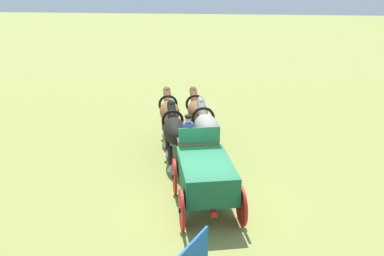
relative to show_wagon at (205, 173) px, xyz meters
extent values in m
plane|color=olive|center=(-0.15, -0.05, -1.12)|extent=(220.00, 220.00, 0.00)
cube|color=#195B38|center=(-0.15, -0.05, 0.04)|extent=(3.19, 2.36, 0.90)
cube|color=brown|center=(1.45, 0.44, 0.53)|extent=(0.96, 1.54, 0.12)
cube|color=#195B38|center=(1.83, 0.56, -0.06)|extent=(0.60, 1.29, 0.60)
cube|color=#195B38|center=(1.16, 0.35, 0.86)|extent=(0.48, 1.39, 0.55)
cube|color=red|center=(-0.15, -0.05, -0.51)|extent=(3.04, 1.07, 0.16)
cylinder|color=red|center=(0.68, 1.14, -0.51)|extent=(1.19, 0.43, 1.22)
cylinder|color=black|center=(0.68, 1.14, -0.51)|extent=(0.24, 0.23, 0.20)
cylinder|color=red|center=(1.20, -0.58, -0.51)|extent=(1.19, 0.43, 1.22)
cylinder|color=black|center=(1.20, -0.58, -0.51)|extent=(0.24, 0.23, 0.20)
cylinder|color=red|center=(-1.50, 0.47, -0.51)|extent=(1.19, 0.43, 1.22)
cylinder|color=black|center=(-1.50, 0.47, -0.51)|extent=(0.24, 0.23, 0.20)
cylinder|color=red|center=(-0.98, -1.24, -0.51)|extent=(1.19, 0.43, 1.22)
cylinder|color=black|center=(-0.98, -1.24, -0.51)|extent=(0.24, 0.23, 0.20)
cylinder|color=brown|center=(2.45, 0.75, -0.46)|extent=(2.52, 0.86, 0.10)
cube|color=slate|center=(1.46, 0.81, 0.67)|extent=(0.48, 0.42, 0.16)
cube|color=#334C99|center=(1.35, 0.77, 0.94)|extent=(0.33, 0.41, 0.55)
sphere|color=tan|center=(1.35, 0.77, 1.33)|extent=(0.22, 0.22, 0.22)
cylinder|color=black|center=(1.35, 0.77, 1.46)|extent=(0.24, 0.24, 0.08)
ellipsoid|color=black|center=(3.12, 1.63, 0.28)|extent=(2.34, 1.51, 0.91)
cylinder|color=black|center=(3.77, 2.09, -0.46)|extent=(0.18, 0.18, 0.71)
cone|color=silver|center=(3.77, 2.09, -0.97)|extent=(0.30, 0.30, 0.30)
cylinder|color=black|center=(3.92, 1.61, -0.46)|extent=(0.18, 0.18, 0.71)
cone|color=silver|center=(3.92, 1.61, -0.97)|extent=(0.30, 0.30, 0.30)
cylinder|color=black|center=(2.32, 1.65, -0.46)|extent=(0.18, 0.18, 0.71)
cone|color=silver|center=(2.32, 1.65, -0.97)|extent=(0.30, 0.30, 0.30)
cylinder|color=black|center=(2.47, 1.17, -0.46)|extent=(0.18, 0.18, 0.71)
cone|color=silver|center=(2.47, 1.17, -0.97)|extent=(0.30, 0.30, 0.30)
cylinder|color=black|center=(4.41, 2.03, 0.68)|extent=(1.01, 0.62, 0.81)
ellipsoid|color=black|center=(4.76, 2.13, 0.94)|extent=(0.65, 0.42, 0.32)
cube|color=silver|center=(5.03, 2.22, 0.94)|extent=(0.09, 0.11, 0.24)
torus|color=black|center=(4.06, 1.92, 0.38)|extent=(0.39, 0.94, 0.94)
cylinder|color=black|center=(2.04, 1.30, -0.02)|extent=(0.14, 0.14, 0.80)
ellipsoid|color=#9E998E|center=(3.50, 0.39, 0.32)|extent=(2.38, 1.59, 0.99)
cylinder|color=#9E998E|center=(4.16, 0.87, -0.46)|extent=(0.18, 0.18, 0.71)
cone|color=silver|center=(4.16, 0.87, -0.97)|extent=(0.30, 0.30, 0.31)
cylinder|color=#9E998E|center=(4.32, 0.35, -0.46)|extent=(0.18, 0.18, 0.71)
cone|color=silver|center=(4.32, 0.35, -0.97)|extent=(0.30, 0.30, 0.31)
cylinder|color=#9E998E|center=(2.69, 0.43, -0.46)|extent=(0.18, 0.18, 0.71)
cone|color=silver|center=(2.69, 0.43, -0.97)|extent=(0.30, 0.30, 0.31)
cylinder|color=#9E998E|center=(2.85, -0.10, -0.46)|extent=(0.18, 0.18, 0.71)
cone|color=silver|center=(2.85, -0.10, -0.97)|extent=(0.30, 0.30, 0.31)
cylinder|color=#9E998E|center=(4.80, 0.79, 0.73)|extent=(1.01, 0.62, 0.81)
ellipsoid|color=#9E998E|center=(5.15, 0.89, 0.99)|extent=(0.65, 0.42, 0.32)
cube|color=silver|center=(5.42, 0.98, 0.99)|extent=(0.09, 0.11, 0.24)
torus|color=black|center=(4.45, 0.68, 0.42)|extent=(0.41, 1.01, 1.02)
cylinder|color=black|center=(2.41, 0.05, 0.02)|extent=(0.14, 0.14, 0.80)
ellipsoid|color=brown|center=(5.61, 2.39, 0.30)|extent=(2.16, 1.44, 0.90)
cylinder|color=brown|center=(6.20, 2.83, -0.45)|extent=(0.18, 0.18, 0.73)
cone|color=silver|center=(6.20, 2.83, -0.97)|extent=(0.30, 0.30, 0.31)
cylinder|color=brown|center=(6.35, 2.36, -0.45)|extent=(0.18, 0.18, 0.73)
cone|color=silver|center=(6.35, 2.36, -0.97)|extent=(0.30, 0.30, 0.31)
cylinder|color=brown|center=(4.87, 2.43, -0.45)|extent=(0.18, 0.18, 0.73)
cone|color=silver|center=(4.87, 2.43, -0.97)|extent=(0.30, 0.30, 0.31)
cylinder|color=brown|center=(5.02, 1.95, -0.45)|extent=(0.18, 0.18, 0.73)
cone|color=silver|center=(5.02, 1.95, -0.97)|extent=(0.30, 0.30, 0.31)
cylinder|color=brown|center=(6.82, 2.76, 0.69)|extent=(1.01, 0.62, 0.81)
ellipsoid|color=brown|center=(7.17, 2.87, 0.95)|extent=(0.65, 0.42, 0.32)
cube|color=silver|center=(7.44, 2.95, 0.95)|extent=(0.09, 0.11, 0.24)
torus|color=black|center=(6.46, 2.66, 0.40)|extent=(0.39, 0.92, 0.93)
cylinder|color=black|center=(4.61, 2.09, 0.00)|extent=(0.14, 0.14, 0.80)
ellipsoid|color=brown|center=(5.99, 1.15, 0.27)|extent=(2.10, 1.43, 0.90)
cylinder|color=brown|center=(6.56, 1.58, -0.46)|extent=(0.18, 0.18, 0.71)
cone|color=silver|center=(6.56, 1.58, -0.97)|extent=(0.30, 0.30, 0.30)
cylinder|color=brown|center=(6.71, 1.11, -0.46)|extent=(0.18, 0.18, 0.71)
cone|color=silver|center=(6.71, 1.11, -0.97)|extent=(0.30, 0.30, 0.30)
cylinder|color=brown|center=(5.28, 1.19, -0.46)|extent=(0.18, 0.18, 0.71)
cone|color=silver|center=(5.28, 1.19, -0.97)|extent=(0.30, 0.30, 0.30)
cylinder|color=brown|center=(5.42, 0.72, -0.46)|extent=(0.18, 0.18, 0.71)
cone|color=silver|center=(5.42, 0.72, -0.97)|extent=(0.30, 0.30, 0.30)
cylinder|color=brown|center=(7.17, 1.51, 0.67)|extent=(1.01, 0.62, 0.81)
ellipsoid|color=brown|center=(7.52, 1.62, 0.93)|extent=(0.65, 0.42, 0.32)
cube|color=silver|center=(7.79, 1.70, 0.93)|extent=(0.09, 0.11, 0.24)
torus|color=black|center=(6.82, 1.40, 0.37)|extent=(0.39, 0.93, 0.93)
cylinder|color=black|center=(5.03, 0.85, -0.03)|extent=(0.14, 0.14, 0.80)
camera|label=1|loc=(-11.69, -1.54, 5.58)|focal=37.73mm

